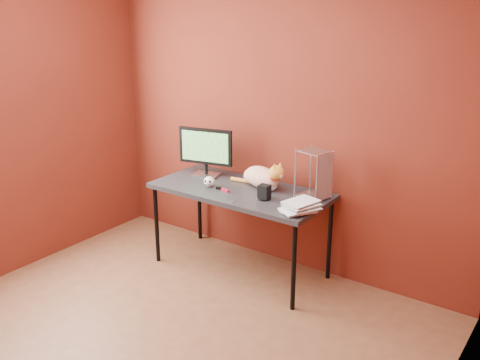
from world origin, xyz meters
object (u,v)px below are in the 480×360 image
Objects in this scene: speaker at (264,193)px; book_stack at (296,144)px; desk at (240,194)px; cat at (262,177)px; monitor at (206,150)px; skull_mug at (209,182)px.

speaker is 0.12× the size of book_stack.
desk is 0.23m from cat.
speaker is at bearing -28.38° from monitor.
skull_mug is at bearing 179.94° from speaker.
monitor reaches higher than skull_mug.
cat is 0.45m from skull_mug.
monitor reaches higher than desk.
cat is 0.29m from speaker.
skull_mug is at bearing -59.66° from monitor.
monitor is (-0.45, 0.11, 0.29)m from desk.
book_stack is at bearing -21.15° from skull_mug.
cat is 0.66m from book_stack.
skull_mug is 0.10× the size of book_stack.
monitor is at bearing 166.32° from desk.
desk is 0.29m from skull_mug.
cat is at bearing 150.81° from book_stack.
book_stack is (1.04, -0.24, 0.26)m from monitor.
skull_mug is 0.55m from speaker.
cat is at bearing -10.91° from monitor.
speaker is (0.17, -0.23, -0.04)m from cat.
speaker is at bearing -18.77° from skull_mug.
monitor is 0.60m from cat.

